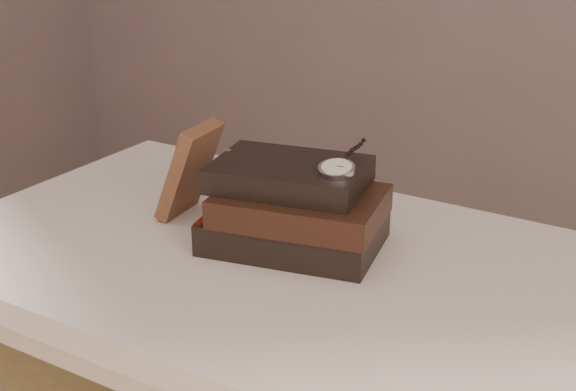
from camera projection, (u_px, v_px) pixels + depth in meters
The scene contains 5 objects.
table at pixel (280, 310), 1.20m from camera, with size 1.00×0.60×0.75m.
book_stack at pixel (295, 209), 1.17m from camera, with size 0.28×0.21×0.12m.
journal at pixel (190, 170), 1.27m from camera, with size 0.02×0.09×0.15m, color #492B1C.
pocket_watch at pixel (338, 168), 1.11m from camera, with size 0.06×0.16×0.02m.
eyeglasses at pixel (259, 174), 1.26m from camera, with size 0.12×0.14×0.05m.
Camera 1 is at (0.56, -0.54, 1.26)m, focal length 51.49 mm.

